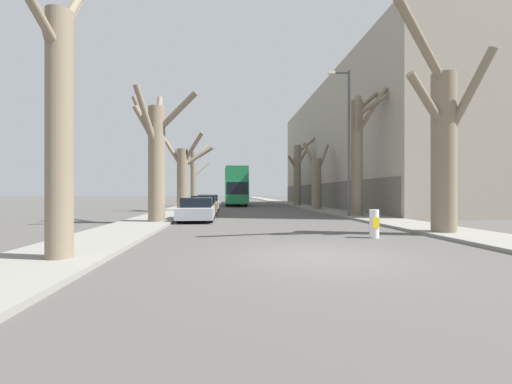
{
  "coord_description": "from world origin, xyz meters",
  "views": [
    {
      "loc": [
        -2.25,
        -8.22,
        1.57
      ],
      "look_at": [
        0.89,
        27.75,
        1.61
      ],
      "focal_mm": 24.0,
      "sensor_mm": 36.0,
      "label": 1
    }
  ],
  "objects_px": {
    "parked_car_1": "(204,205)",
    "traffic_bollard": "(374,224)",
    "street_tree_left_1": "(156,154)",
    "street_tree_right_3": "(298,173)",
    "street_tree_left_0": "(58,111)",
    "street_tree_left_3": "(194,175)",
    "street_tree_right_2": "(316,180)",
    "street_tree_right_1": "(358,150)",
    "parked_car_2": "(208,203)",
    "street_tree_left_2": "(183,174)",
    "parked_car_0": "(197,210)",
    "street_tree_right_0": "(443,142)",
    "lamp_post": "(347,137)",
    "double_decker_bus": "(236,185)"
  },
  "relations": [
    {
      "from": "double_decker_bus",
      "to": "lamp_post",
      "type": "bearing_deg",
      "value": -73.22
    },
    {
      "from": "traffic_bollard",
      "to": "parked_car_2",
      "type": "bearing_deg",
      "value": 109.11
    },
    {
      "from": "lamp_post",
      "to": "street_tree_left_2",
      "type": "bearing_deg",
      "value": 145.1
    },
    {
      "from": "street_tree_left_0",
      "to": "street_tree_left_2",
      "type": "height_order",
      "value": "street_tree_left_0"
    },
    {
      "from": "street_tree_left_3",
      "to": "parked_car_1",
      "type": "bearing_deg",
      "value": -82.22
    },
    {
      "from": "double_decker_bus",
      "to": "traffic_bollard",
      "type": "relative_size",
      "value": 11.7
    },
    {
      "from": "street_tree_left_2",
      "to": "street_tree_left_3",
      "type": "bearing_deg",
      "value": 90.45
    },
    {
      "from": "street_tree_right_3",
      "to": "parked_car_1",
      "type": "relative_size",
      "value": 2.12
    },
    {
      "from": "parked_car_2",
      "to": "traffic_bollard",
      "type": "xyz_separation_m",
      "value": [
        6.69,
        -19.3,
        -0.16
      ]
    },
    {
      "from": "parked_car_0",
      "to": "parked_car_2",
      "type": "relative_size",
      "value": 1.01
    },
    {
      "from": "street_tree_left_2",
      "to": "parked_car_2",
      "type": "height_order",
      "value": "street_tree_left_2"
    },
    {
      "from": "street_tree_left_3",
      "to": "parked_car_2",
      "type": "bearing_deg",
      "value": -76.82
    },
    {
      "from": "street_tree_right_3",
      "to": "street_tree_left_2",
      "type": "bearing_deg",
      "value": -139.04
    },
    {
      "from": "street_tree_right_0",
      "to": "parked_car_0",
      "type": "bearing_deg",
      "value": 142.87
    },
    {
      "from": "street_tree_left_0",
      "to": "parked_car_1",
      "type": "xyz_separation_m",
      "value": [
        2.15,
        16.58,
        -2.76
      ]
    },
    {
      "from": "street_tree_right_1",
      "to": "lamp_post",
      "type": "height_order",
      "value": "lamp_post"
    },
    {
      "from": "street_tree_right_3",
      "to": "parked_car_2",
      "type": "xyz_separation_m",
      "value": [
        -9.79,
        -7.82,
        -3.2
      ]
    },
    {
      "from": "street_tree_right_2",
      "to": "street_tree_right_1",
      "type": "bearing_deg",
      "value": -88.23
    },
    {
      "from": "street_tree_left_3",
      "to": "traffic_bollard",
      "type": "relative_size",
      "value": 7.41
    },
    {
      "from": "street_tree_left_1",
      "to": "lamp_post",
      "type": "xyz_separation_m",
      "value": [
        11.04,
        2.98,
        1.54
      ]
    },
    {
      "from": "street_tree_left_3",
      "to": "parked_car_0",
      "type": "bearing_deg",
      "value": -84.32
    },
    {
      "from": "street_tree_left_3",
      "to": "parked_car_2",
      "type": "xyz_separation_m",
      "value": [
        2.0,
        -8.54,
        -2.86
      ]
    },
    {
      "from": "street_tree_right_1",
      "to": "street_tree_right_2",
      "type": "bearing_deg",
      "value": 91.77
    },
    {
      "from": "double_decker_bus",
      "to": "parked_car_2",
      "type": "relative_size",
      "value": 2.68
    },
    {
      "from": "parked_car_1",
      "to": "traffic_bollard",
      "type": "distance_m",
      "value": 14.8
    },
    {
      "from": "street_tree_left_2",
      "to": "parked_car_2",
      "type": "relative_size",
      "value": 1.51
    },
    {
      "from": "street_tree_right_0",
      "to": "parked_car_0",
      "type": "distance_m",
      "value": 12.29
    },
    {
      "from": "street_tree_left_3",
      "to": "street_tree_right_3",
      "type": "height_order",
      "value": "street_tree_right_3"
    },
    {
      "from": "double_decker_bus",
      "to": "parked_car_0",
      "type": "height_order",
      "value": "double_decker_bus"
    },
    {
      "from": "street_tree_left_0",
      "to": "street_tree_right_1",
      "type": "bearing_deg",
      "value": 46.97
    },
    {
      "from": "street_tree_right_2",
      "to": "parked_car_1",
      "type": "bearing_deg",
      "value": -150.67
    },
    {
      "from": "street_tree_left_3",
      "to": "street_tree_right_1",
      "type": "bearing_deg",
      "value": -56.86
    },
    {
      "from": "street_tree_right_2",
      "to": "parked_car_1",
      "type": "relative_size",
      "value": 1.5
    },
    {
      "from": "street_tree_right_1",
      "to": "street_tree_left_1",
      "type": "bearing_deg",
      "value": -164.53
    },
    {
      "from": "street_tree_left_0",
      "to": "street_tree_left_3",
      "type": "height_order",
      "value": "street_tree_left_0"
    },
    {
      "from": "street_tree_left_3",
      "to": "parked_car_2",
      "type": "relative_size",
      "value": 1.7
    },
    {
      "from": "street_tree_left_3",
      "to": "double_decker_bus",
      "type": "relative_size",
      "value": 0.63
    },
    {
      "from": "parked_car_0",
      "to": "parked_car_1",
      "type": "height_order",
      "value": "parked_car_1"
    },
    {
      "from": "street_tree_right_2",
      "to": "parked_car_0",
      "type": "bearing_deg",
      "value": -131.56
    },
    {
      "from": "parked_car_1",
      "to": "street_tree_right_0",
      "type": "bearing_deg",
      "value": -53.06
    },
    {
      "from": "lamp_post",
      "to": "street_tree_left_0",
      "type": "bearing_deg",
      "value": -131.7
    },
    {
      "from": "street_tree_left_1",
      "to": "double_decker_bus",
      "type": "xyz_separation_m",
      "value": [
        4.69,
        24.03,
        -1.01
      ]
    },
    {
      "from": "street_tree_left_0",
      "to": "street_tree_right_0",
      "type": "xyz_separation_m",
      "value": [
        11.69,
        3.89,
        0.02
      ]
    },
    {
      "from": "parked_car_0",
      "to": "parked_car_1",
      "type": "bearing_deg",
      "value": 90.0
    },
    {
      "from": "parked_car_0",
      "to": "parked_car_2",
      "type": "height_order",
      "value": "parked_car_2"
    },
    {
      "from": "street_tree_left_0",
      "to": "street_tree_right_3",
      "type": "height_order",
      "value": "street_tree_right_3"
    },
    {
      "from": "street_tree_left_1",
      "to": "street_tree_right_3",
      "type": "xyz_separation_m",
      "value": [
        11.72,
        20.83,
        0.35
      ]
    },
    {
      "from": "street_tree_left_3",
      "to": "street_tree_right_2",
      "type": "relative_size",
      "value": 1.2
    },
    {
      "from": "street_tree_left_2",
      "to": "parked_car_2",
      "type": "distance_m",
      "value": 3.87
    },
    {
      "from": "parked_car_1",
      "to": "street_tree_left_2",
      "type": "bearing_deg",
      "value": 117.03
    }
  ]
}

